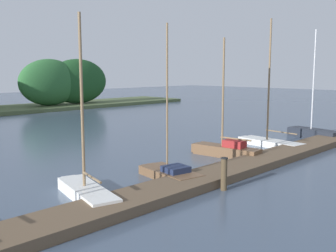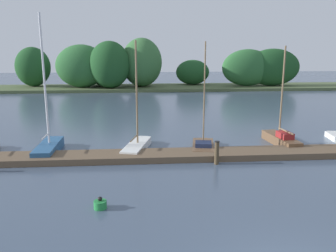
{
  "view_description": "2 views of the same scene",
  "coord_description": "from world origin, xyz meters",
  "px_view_note": "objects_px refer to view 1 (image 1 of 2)",
  "views": [
    {
      "loc": [
        -11.93,
        1.1,
        4.47
      ],
      "look_at": [
        1.26,
        13.86,
        1.9
      ],
      "focal_mm": 42.5,
      "sensor_mm": 36.0,
      "label": 1
    },
    {
      "loc": [
        -4.0,
        -7.45,
        6.01
      ],
      "look_at": [
        -2.41,
        12.5,
        1.46
      ],
      "focal_mm": 37.04,
      "sensor_mm": 36.0,
      "label": 2
    }
  ],
  "objects_px": {
    "sailboat_4": "(225,149)",
    "sailboat_5": "(269,140)",
    "sailboat_2": "(85,189)",
    "sailboat_3": "(169,172)",
    "mooring_piling_1": "(224,174)",
    "sailboat_6": "(312,132)"
  },
  "relations": [
    {
      "from": "mooring_piling_1",
      "to": "sailboat_2",
      "type": "bearing_deg",
      "value": 145.13
    },
    {
      "from": "sailboat_2",
      "to": "sailboat_5",
      "type": "bearing_deg",
      "value": -73.97
    },
    {
      "from": "sailboat_6",
      "to": "mooring_piling_1",
      "type": "xyz_separation_m",
      "value": [
        -13.69,
        -2.75,
        0.28
      ]
    },
    {
      "from": "sailboat_2",
      "to": "sailboat_3",
      "type": "distance_m",
      "value": 3.95
    },
    {
      "from": "sailboat_2",
      "to": "sailboat_5",
      "type": "relative_size",
      "value": 0.86
    },
    {
      "from": "sailboat_3",
      "to": "mooring_piling_1",
      "type": "bearing_deg",
      "value": -165.25
    },
    {
      "from": "mooring_piling_1",
      "to": "sailboat_4",
      "type": "bearing_deg",
      "value": 35.59
    },
    {
      "from": "sailboat_2",
      "to": "mooring_piling_1",
      "type": "distance_m",
      "value": 5.1
    },
    {
      "from": "sailboat_4",
      "to": "sailboat_6",
      "type": "relative_size",
      "value": 0.86
    },
    {
      "from": "sailboat_4",
      "to": "mooring_piling_1",
      "type": "bearing_deg",
      "value": 120.05
    },
    {
      "from": "sailboat_5",
      "to": "sailboat_2",
      "type": "bearing_deg",
      "value": 99.04
    },
    {
      "from": "sailboat_2",
      "to": "sailboat_6",
      "type": "xyz_separation_m",
      "value": [
        17.87,
        -0.16,
        0.01
      ]
    },
    {
      "from": "sailboat_2",
      "to": "mooring_piling_1",
      "type": "bearing_deg",
      "value": -110.84
    },
    {
      "from": "sailboat_4",
      "to": "sailboat_5",
      "type": "distance_m",
      "value": 4.26
    },
    {
      "from": "sailboat_3",
      "to": "sailboat_6",
      "type": "relative_size",
      "value": 0.89
    },
    {
      "from": "sailboat_4",
      "to": "sailboat_6",
      "type": "distance_m",
      "value": 8.86
    },
    {
      "from": "sailboat_3",
      "to": "sailboat_4",
      "type": "distance_m",
      "value": 5.17
    },
    {
      "from": "sailboat_4",
      "to": "sailboat_5",
      "type": "height_order",
      "value": "sailboat_5"
    },
    {
      "from": "sailboat_2",
      "to": "sailboat_3",
      "type": "xyz_separation_m",
      "value": [
        3.94,
        -0.29,
        -0.05
      ]
    },
    {
      "from": "sailboat_3",
      "to": "mooring_piling_1",
      "type": "relative_size",
      "value": 5.07
    },
    {
      "from": "sailboat_3",
      "to": "sailboat_6",
      "type": "xyz_separation_m",
      "value": [
        13.93,
        0.13,
        0.06
      ]
    },
    {
      "from": "sailboat_3",
      "to": "sailboat_4",
      "type": "bearing_deg",
      "value": -70.94
    }
  ]
}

